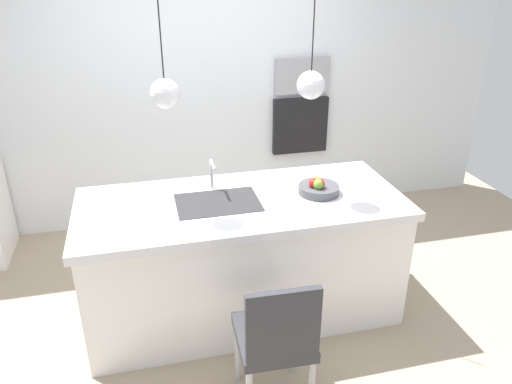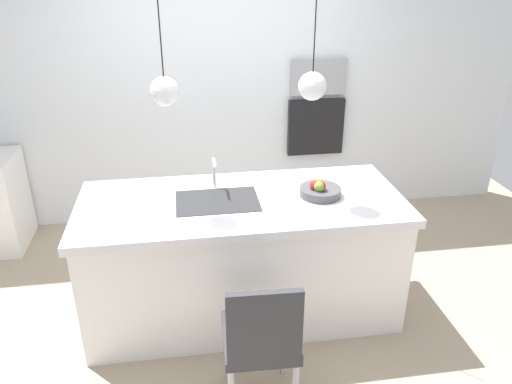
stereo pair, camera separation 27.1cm
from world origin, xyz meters
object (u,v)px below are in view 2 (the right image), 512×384
object	(u,v)px
fruit_bowl	(320,190)
microwave	(318,76)
oven	(315,127)
chair_near	(261,338)

from	to	relation	value
fruit_bowl	microwave	world-z (taller)	microwave
fruit_bowl	oven	xyz separation A→B (m)	(0.40, 1.60, -0.06)
fruit_bowl	oven	bearing A→B (deg)	75.91
oven	chair_near	bearing A→B (deg)	-110.88
fruit_bowl	microwave	xyz separation A→B (m)	(0.40, 1.60, 0.44)
fruit_bowl	chair_near	xyz separation A→B (m)	(-0.56, -0.91, -0.44)
fruit_bowl	microwave	size ratio (longest dim) A/B	0.53
fruit_bowl	microwave	distance (m)	1.71
oven	chair_near	distance (m)	2.72
microwave	chair_near	bearing A→B (deg)	-110.88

